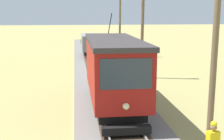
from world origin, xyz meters
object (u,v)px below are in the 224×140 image
object	(u,v)px
utility_pole_far	(120,20)
utility_pole_near_tram	(215,44)
utility_pole_mid	(142,29)
red_tram	(114,70)
freight_car	(92,44)

from	to	relation	value
utility_pole_far	utility_pole_near_tram	bearing A→B (deg)	-90.00
utility_pole_mid	utility_pole_far	xyz separation A→B (m)	(0.00, 11.99, 0.42)
utility_pole_near_tram	utility_pole_far	world-z (taller)	utility_pole_far
red_tram	utility_pole_near_tram	world-z (taller)	utility_pole_near_tram
freight_car	utility_pole_near_tram	distance (m)	24.72
utility_pole_near_tram	freight_car	bearing A→B (deg)	97.52
utility_pole_near_tram	utility_pole_mid	size ratio (longest dim) A/B	1.03
red_tram	utility_pole_near_tram	distance (m)	6.08
utility_pole_near_tram	utility_pole_mid	xyz separation A→B (m)	(0.00, 12.60, -0.13)
utility_pole_near_tram	utility_pole_far	size ratio (longest dim) A/B	0.93
freight_car	utility_pole_far	world-z (taller)	utility_pole_far
red_tram	utility_pole_mid	world-z (taller)	utility_pole_mid
freight_car	utility_pole_near_tram	size ratio (longest dim) A/B	0.67
red_tram	utility_pole_far	bearing A→B (deg)	80.76
utility_pole_mid	red_tram	bearing A→B (deg)	-112.48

